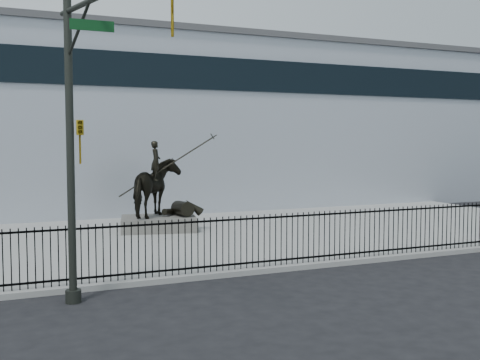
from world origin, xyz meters
name	(u,v)px	position (x,y,z in m)	size (l,w,h in m)	color
ground	(337,276)	(0.00, 0.00, 0.00)	(120.00, 120.00, 0.00)	black
plaza	(239,234)	(0.00, 7.00, 0.07)	(30.00, 12.00, 0.15)	#959593
building	(155,128)	(0.00, 20.00, 4.50)	(44.00, 14.00, 9.00)	silver
picket_fence	(314,237)	(0.00, 1.25, 0.90)	(22.10, 0.10, 1.50)	black
statue_plinth	(159,223)	(-2.75, 8.78, 0.42)	(2.93, 2.01, 0.55)	#55534E
equestrian_statue	(160,188)	(-2.70, 8.76, 1.85)	(3.68, 2.69, 3.18)	black
traffic_signal_left	(86,127)	(-6.75, -0.62, 4.03)	(1.52, 4.84, 7.00)	#242722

